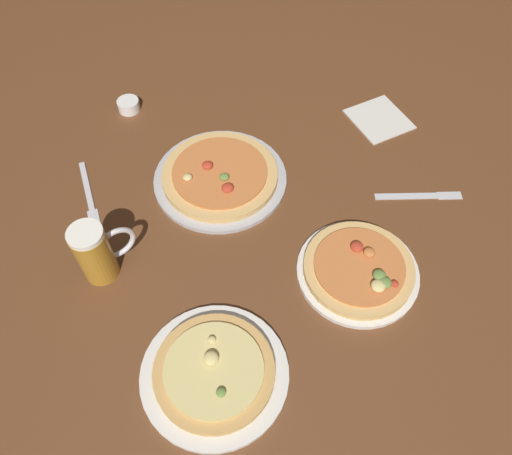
# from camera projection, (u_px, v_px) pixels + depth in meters

# --- Properties ---
(ground_plane) EXTENTS (2.40, 2.40, 0.03)m
(ground_plane) POSITION_uv_depth(u_px,v_px,m) (256.00, 236.00, 1.19)
(ground_plane) COLOR brown
(pizza_plate_near) EXTENTS (0.27, 0.27, 0.05)m
(pizza_plate_near) POSITION_uv_depth(u_px,v_px,m) (359.00, 270.00, 1.10)
(pizza_plate_near) COLOR silver
(pizza_plate_near) RESTS_ON ground_plane
(pizza_plate_far) EXTENTS (0.34, 0.34, 0.05)m
(pizza_plate_far) POSITION_uv_depth(u_px,v_px,m) (220.00, 176.00, 1.26)
(pizza_plate_far) COLOR #B2B2B7
(pizza_plate_far) RESTS_ON ground_plane
(pizza_plate_side) EXTENTS (0.29, 0.29, 0.05)m
(pizza_plate_side) POSITION_uv_depth(u_px,v_px,m) (214.00, 372.00, 0.97)
(pizza_plate_side) COLOR silver
(pizza_plate_side) RESTS_ON ground_plane
(beer_mug_dark) EXTENTS (0.12, 0.09, 0.15)m
(beer_mug_dark) POSITION_uv_depth(u_px,v_px,m) (96.00, 252.00, 1.06)
(beer_mug_dark) COLOR #B27A23
(beer_mug_dark) RESTS_ON ground_plane
(ramekin_sauce) EXTENTS (0.06, 0.06, 0.03)m
(ramekin_sauce) POSITION_uv_depth(u_px,v_px,m) (129.00, 105.00, 1.41)
(ramekin_sauce) COLOR white
(ramekin_sauce) RESTS_ON ground_plane
(napkin_folded) EXTENTS (0.19, 0.19, 0.01)m
(napkin_folded) POSITION_uv_depth(u_px,v_px,m) (379.00, 119.00, 1.40)
(napkin_folded) COLOR silver
(napkin_folded) RESTS_ON ground_plane
(fork_left) EXTENTS (0.07, 0.21, 0.01)m
(fork_left) POSITION_uv_depth(u_px,v_px,m) (88.00, 193.00, 1.24)
(fork_left) COLOR silver
(fork_left) RESTS_ON ground_plane
(knife_right) EXTENTS (0.22, 0.04, 0.01)m
(knife_right) POSITION_uv_depth(u_px,v_px,m) (419.00, 196.00, 1.24)
(knife_right) COLOR silver
(knife_right) RESTS_ON ground_plane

